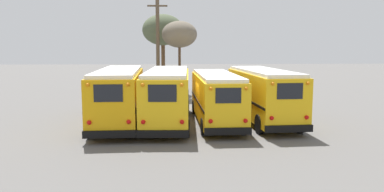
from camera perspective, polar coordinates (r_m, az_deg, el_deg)
name	(u,v)px	position (r m, az deg, el deg)	size (l,w,h in m)	color
ground_plane	(192,123)	(23.16, 0.02, -4.18)	(160.00, 160.00, 0.00)	#5B5956
school_bus_0	(119,95)	(23.19, -11.02, 0.22)	(2.96, 10.25, 3.33)	#E5A00C
school_bus_1	(168,95)	(22.85, -3.69, 0.19)	(2.92, 10.02, 3.31)	yellow
school_bus_2	(216,96)	(23.14, 3.67, -0.02)	(2.59, 9.43, 3.07)	yellow
school_bus_3	(262,93)	(23.88, 10.69, 0.40)	(3.04, 9.58, 3.28)	yellow
utility_pole	(158,45)	(34.23, -5.23, 7.73)	(1.80, 0.33, 9.45)	brown
bare_tree_0	(163,30)	(38.46, -4.46, 9.95)	(4.15, 4.15, 7.96)	brown
bare_tree_1	(179,35)	(35.00, -1.93, 9.32)	(3.26, 3.26, 7.06)	#473323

